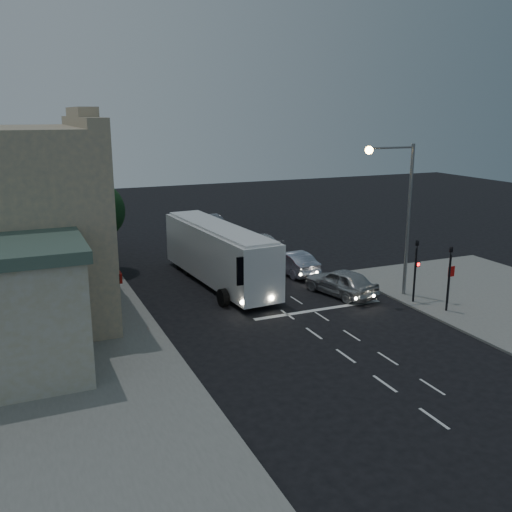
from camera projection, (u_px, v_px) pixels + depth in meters
name	position (u px, v px, depth m)	size (l,w,h in m)	color
ground	(304.00, 327.00, 29.69)	(120.00, 120.00, 0.00)	black
sidewalk_far	(31.00, 311.00, 31.78)	(12.00, 50.00, 0.12)	slate
road_markings	(297.00, 304.00, 33.12)	(8.00, 30.55, 0.01)	silver
tour_bus	(218.00, 252.00, 36.71)	(3.57, 12.73, 3.86)	white
car_suv	(341.00, 282.00, 34.61)	(1.98, 4.91, 1.67)	#BBBBBB
car_sedan_a	(291.00, 262.00, 39.33)	(1.68, 4.83, 1.59)	silver
car_sedan_b	(259.00, 243.00, 45.06)	(2.19, 5.37, 1.56)	silver
car_sedan_c	(231.00, 233.00, 49.11)	(2.38, 5.17, 1.44)	#B2B6BC
car_extra	(209.00, 221.00, 54.49)	(1.52, 4.37, 1.44)	gray
traffic_signal_main	(416.00, 263.00, 32.71)	(0.25, 0.35, 4.10)	black
traffic_signal_side	(450.00, 271.00, 31.22)	(0.18, 0.15, 4.10)	black
regulatory_sign	(450.00, 278.00, 32.67)	(0.45, 0.12, 2.20)	slate
streetlight	(400.00, 203.00, 33.07)	(3.32, 0.44, 9.00)	slate
main_building	(2.00, 223.00, 30.16)	(10.12, 12.00, 11.00)	gray
low_building_north	(12.00, 218.00, 41.45)	(9.40, 9.40, 6.50)	tan
street_tree	(95.00, 208.00, 38.79)	(4.00, 4.00, 6.20)	black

